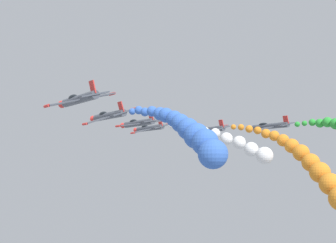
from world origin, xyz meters
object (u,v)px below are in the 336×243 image
airplane_left_outer (109,116)px  airplane_trailing (79,99)px  airplane_right_outer (269,126)px  airplane_lead (149,128)px  airplane_left_inner (138,123)px  airplane_right_inner (208,130)px

airplane_left_outer → airplane_trailing: airplane_trailing is taller
airplane_trailing → airplane_right_outer: bearing=9.5°
airplane_lead → airplane_trailing: airplane_trailing is taller
airplane_left_inner → airplane_lead: bearing=47.2°
airplane_right_inner → airplane_left_outer: bearing=-164.2°
airplane_left_inner → airplane_right_outer: size_ratio=1.00×
airplane_right_inner → airplane_trailing: (-37.15, -17.11, 0.86)m
airplane_lead → airplane_trailing: size_ratio=1.00×
airplane_lead → airplane_right_outer: airplane_right_outer is taller
airplane_right_outer → airplane_trailing: size_ratio=1.00×
airplane_left_inner → airplane_right_inner: 18.57m
airplane_right_inner → airplane_trailing: 40.91m
airplane_right_inner → airplane_left_outer: (-27.78, -7.86, 0.28)m
airplane_right_inner → airplane_right_outer: 12.57m
airplane_left_outer → airplane_right_outer: bearing=-2.6°
airplane_lead → airplane_trailing: 37.03m
airplane_right_outer → airplane_trailing: 45.99m
airplane_right_inner → airplane_left_inner: bearing=-174.1°
airplane_right_outer → airplane_trailing: airplane_trailing is taller
airplane_right_inner → airplane_left_outer: size_ratio=1.00×
airplane_right_inner → airplane_trailing: bearing=-155.3°
airplane_left_inner → airplane_right_inner: airplane_left_inner is taller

